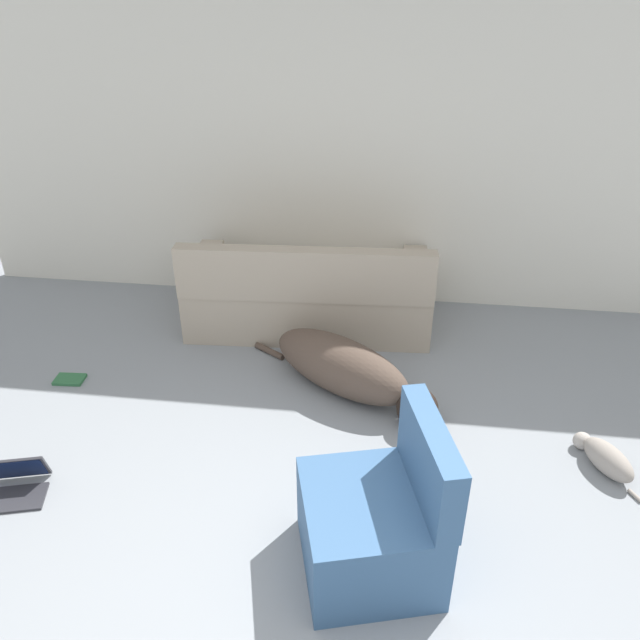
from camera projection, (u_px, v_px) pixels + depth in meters
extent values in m
cube|color=silver|center=(367.00, 149.00, 5.18)|extent=(7.14, 0.06, 2.74)
cube|color=tan|center=(309.00, 300.00, 5.32)|extent=(2.05, 0.99, 0.42)
cube|color=tan|center=(305.00, 275.00, 4.79)|extent=(2.01, 0.25, 0.42)
cube|color=tan|center=(416.00, 297.00, 5.23)|extent=(0.25, 0.89, 0.56)
cube|color=tan|center=(205.00, 290.00, 5.34)|extent=(0.25, 0.89, 0.56)
ellipsoid|color=#4C3D33|center=(341.00, 365.00, 4.48)|extent=(1.19, 0.97, 0.40)
sphere|color=black|center=(417.00, 408.00, 4.15)|extent=(0.39, 0.39, 0.28)
cylinder|color=#4C3D33|center=(270.00, 351.00, 4.97)|extent=(0.27, 0.20, 0.05)
ellipsoid|color=gray|center=(608.00, 460.00, 3.79)|extent=(0.32, 0.41, 0.17)
sphere|color=#A89E93|center=(582.00, 441.00, 3.99)|extent=(0.15, 0.15, 0.11)
cylinder|color=gray|center=(635.00, 496.00, 3.64)|extent=(0.07, 0.10, 0.02)
cube|color=#2D2D33|center=(14.00, 499.00, 3.62)|extent=(0.40, 0.30, 0.02)
cube|color=#2D2D33|center=(16.00, 468.00, 3.69)|extent=(0.37, 0.19, 0.20)
cube|color=#0F1938|center=(16.00, 469.00, 3.68)|extent=(0.34, 0.17, 0.18)
cube|color=#2D663D|center=(70.00, 379.00, 4.66)|extent=(0.22, 0.15, 0.02)
cube|color=#385B84|center=(369.00, 531.00, 3.13)|extent=(0.81, 0.82, 0.47)
cube|color=#385B84|center=(430.00, 460.00, 2.95)|extent=(0.30, 0.68, 0.40)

